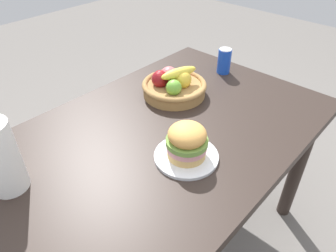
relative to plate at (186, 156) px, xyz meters
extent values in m
plane|color=slate|center=(0.06, 0.17, -0.76)|extent=(8.00, 8.00, 0.00)
cube|color=#2D231E|center=(0.06, 0.17, -0.03)|extent=(1.40, 0.90, 0.04)
cylinder|color=#2D231E|center=(0.68, -0.20, -0.40)|extent=(0.07, 0.07, 0.71)
cylinder|color=#2D231E|center=(0.68, 0.54, -0.40)|extent=(0.07, 0.07, 0.71)
cylinder|color=white|center=(0.00, 0.00, 0.00)|extent=(0.22, 0.22, 0.01)
cylinder|color=#DBAD60|center=(0.00, 0.00, 0.02)|extent=(0.13, 0.13, 0.03)
cylinder|color=pink|center=(0.00, 0.00, 0.05)|extent=(0.14, 0.14, 0.02)
cylinder|color=olive|center=(0.00, 0.00, 0.07)|extent=(0.14, 0.14, 0.02)
ellipsoid|color=#DF9F4D|center=(0.00, 0.00, 0.10)|extent=(0.13, 0.13, 0.07)
cylinder|color=blue|center=(0.62, 0.27, 0.05)|extent=(0.07, 0.07, 0.12)
cylinder|color=silver|center=(0.62, 0.27, 0.12)|extent=(0.06, 0.06, 0.00)
cylinder|color=#9E7542|center=(0.29, 0.31, 0.02)|extent=(0.28, 0.28, 0.05)
torus|color=#9E7542|center=(0.29, 0.31, 0.04)|extent=(0.29, 0.29, 0.02)
sphere|color=red|center=(0.32, 0.31, 0.07)|extent=(0.07, 0.07, 0.07)
sphere|color=#D16066|center=(0.30, 0.35, 0.07)|extent=(0.08, 0.08, 0.08)
sphere|color=maroon|center=(0.25, 0.36, 0.07)|extent=(0.08, 0.08, 0.08)
sphere|color=#6BAD38|center=(0.24, 0.27, 0.07)|extent=(0.07, 0.07, 0.07)
sphere|color=gold|center=(0.31, 0.28, 0.07)|extent=(0.08, 0.08, 0.08)
ellipsoid|color=yellow|center=(0.30, 0.30, 0.10)|extent=(0.19, 0.10, 0.06)
cylinder|color=white|center=(-0.47, 0.32, 0.11)|extent=(0.11, 0.11, 0.24)
camera|label=1|loc=(-0.64, -0.50, 0.73)|focal=33.46mm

